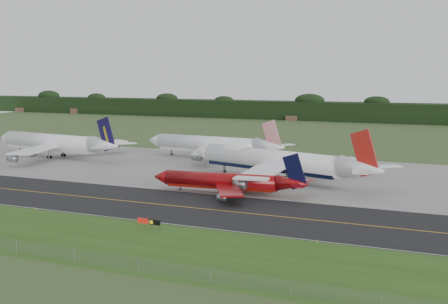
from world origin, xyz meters
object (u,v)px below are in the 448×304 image
jet_navy_gold (56,143)px  jet_red_737 (229,182)px  jet_ba_747 (277,161)px  taxiway_sign (149,222)px  jet_star_tail (214,145)px

jet_navy_gold → jet_red_737: bearing=-23.1°
jet_red_737 → jet_ba_747: bearing=80.1°
jet_red_737 → taxiway_sign: size_ratio=7.73×
jet_navy_gold → taxiway_sign: jet_navy_gold is taller
jet_navy_gold → jet_star_tail: bearing=22.1°
jet_red_737 → taxiway_sign: (0.57, -38.66, -1.80)m
jet_red_737 → jet_navy_gold: 92.58m
jet_ba_747 → jet_navy_gold: bearing=171.6°
jet_ba_747 → jet_navy_gold: (-89.17, 13.10, -0.37)m
jet_navy_gold → taxiway_sign: bearing=-41.2°
jet_red_737 → taxiway_sign: bearing=-89.2°
jet_red_737 → taxiway_sign: 38.70m
jet_ba_747 → jet_navy_gold: 90.13m
jet_ba_747 → jet_red_737: 23.70m
jet_red_737 → taxiway_sign: jet_red_737 is taller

